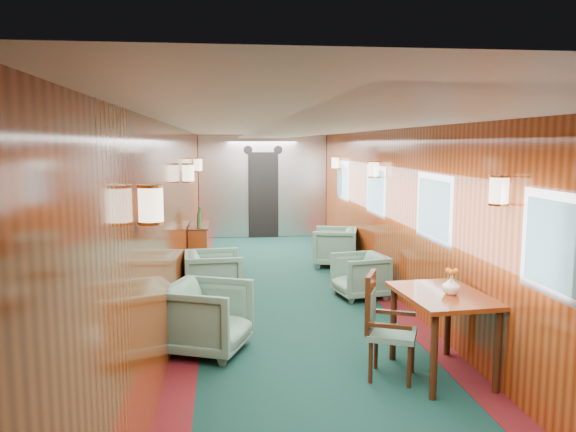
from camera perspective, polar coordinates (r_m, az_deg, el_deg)
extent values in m
plane|color=#0C2D25|center=(7.60, 0.71, -9.42)|extent=(12.00, 12.00, 0.00)
cube|color=white|center=(7.27, 0.74, 8.59)|extent=(3.00, 12.00, 0.10)
cube|color=white|center=(7.27, 0.74, 8.67)|extent=(1.20, 12.00, 0.06)
cube|color=maroon|center=(13.28, -2.57, 3.06)|extent=(3.00, 0.10, 2.40)
cube|color=maroon|center=(7.30, -11.03, -0.59)|extent=(0.10, 12.00, 2.40)
cube|color=maroon|center=(7.68, 11.91, -0.24)|extent=(0.10, 12.00, 2.40)
cube|color=#450D11|center=(7.55, -9.65, -9.61)|extent=(0.30, 12.00, 0.01)
cube|color=#450D11|center=(7.88, 10.62, -8.92)|extent=(0.30, 12.00, 0.01)
cube|color=silver|center=(13.20, -2.55, 3.04)|extent=(2.98, 0.12, 2.38)
cube|color=black|center=(13.14, -2.52, 2.14)|extent=(0.70, 0.06, 2.00)
cylinder|color=black|center=(13.08, -4.09, 6.71)|extent=(0.20, 0.04, 0.20)
cylinder|color=black|center=(13.13, -1.01, 6.73)|extent=(0.20, 0.04, 0.20)
cube|color=silver|center=(4.49, 26.12, -2.92)|extent=(0.02, 1.10, 0.80)
cube|color=#466869|center=(4.49, 26.03, -2.93)|extent=(0.01, 0.96, 0.66)
cube|color=silver|center=(6.71, 14.58, 0.76)|extent=(0.02, 1.10, 0.80)
cube|color=#466869|center=(6.71, 14.51, 0.76)|extent=(0.01, 0.96, 0.66)
cube|color=silver|center=(9.07, 8.89, 2.57)|extent=(0.02, 1.10, 0.80)
cube|color=#466869|center=(9.07, 8.84, 2.57)|extent=(0.01, 0.96, 0.66)
cube|color=silver|center=(11.50, 5.57, 3.62)|extent=(0.02, 1.10, 0.80)
cube|color=#466869|center=(11.49, 5.53, 3.62)|extent=(0.01, 0.96, 0.66)
cylinder|color=beige|center=(3.76, -13.77, 1.15)|extent=(0.16, 0.16, 0.24)
cylinder|color=#AF7C31|center=(3.78, -13.71, -0.66)|extent=(0.17, 0.17, 0.02)
cylinder|color=beige|center=(5.09, 20.64, 2.46)|extent=(0.16, 0.16, 0.24)
cylinder|color=#AF7C31|center=(5.10, 20.58, 1.12)|extent=(0.17, 0.17, 0.02)
cylinder|color=beige|center=(7.74, -10.11, 4.33)|extent=(0.16, 0.16, 0.24)
cylinder|color=#AF7C31|center=(7.74, -10.09, 3.44)|extent=(0.17, 0.17, 0.02)
cylinder|color=beige|center=(8.83, 8.72, 4.72)|extent=(0.16, 0.16, 0.24)
cylinder|color=#AF7C31|center=(8.84, 8.70, 3.95)|extent=(0.17, 0.17, 0.02)
cylinder|color=beige|center=(10.73, -9.15, 5.16)|extent=(0.16, 0.16, 0.24)
cylinder|color=#AF7C31|center=(10.74, -9.14, 4.52)|extent=(0.17, 0.17, 0.02)
cylinder|color=beige|center=(11.75, 4.85, 5.41)|extent=(0.16, 0.16, 0.24)
cylinder|color=#AF7C31|center=(11.76, 4.85, 4.83)|extent=(0.17, 0.17, 0.02)
cube|color=maroon|center=(5.50, 15.48, -7.77)|extent=(0.83, 1.13, 0.04)
cylinder|color=#381C0C|center=(5.11, 14.60, -13.69)|extent=(0.06, 0.06, 0.76)
cylinder|color=#381C0C|center=(5.38, 20.51, -12.81)|extent=(0.06, 0.06, 0.76)
cylinder|color=#381C0C|center=(5.90, 10.65, -10.67)|extent=(0.06, 0.06, 0.76)
cylinder|color=#381C0C|center=(6.14, 15.94, -10.11)|extent=(0.06, 0.06, 0.76)
cube|color=#214D41|center=(5.45, 10.57, -11.73)|extent=(0.56, 0.56, 0.06)
cube|color=#381C0C|center=(5.38, 8.38, -8.62)|extent=(0.20, 0.37, 0.55)
cube|color=#214D41|center=(5.40, 8.61, -9.20)|extent=(0.13, 0.28, 0.33)
cube|color=#381C0C|center=(5.20, 10.35, -10.94)|extent=(0.37, 0.20, 0.04)
cube|color=#381C0C|center=(5.60, 10.85, -9.61)|extent=(0.37, 0.20, 0.04)
cylinder|color=#381C0C|center=(5.38, 8.39, -14.48)|extent=(0.04, 0.04, 0.40)
cylinder|color=#381C0C|center=(5.35, 12.23, -14.72)|extent=(0.04, 0.04, 0.40)
cylinder|color=#381C0C|center=(5.71, 8.92, -13.20)|extent=(0.04, 0.04, 0.40)
cylinder|color=#381C0C|center=(5.67, 12.52, -13.41)|extent=(0.04, 0.04, 0.40)
cube|color=maroon|center=(9.33, -9.02, -3.59)|extent=(0.29, 0.97, 0.87)
cube|color=#381C0C|center=(9.26, -9.02, -0.94)|extent=(0.31, 0.99, 0.02)
cylinder|color=#295330|center=(9.00, -9.03, -0.41)|extent=(0.07, 0.07, 0.22)
cylinder|color=#295330|center=(9.34, -8.95, 0.05)|extent=(0.06, 0.06, 0.28)
cylinder|color=#AF7C31|center=(9.53, -8.90, -0.10)|extent=(0.08, 0.08, 0.18)
imported|color=white|center=(5.46, 16.25, -6.76)|extent=(0.19, 0.19, 0.17)
imported|color=#214D41|center=(6.06, -8.22, -10.19)|extent=(1.06, 1.04, 0.75)
imported|color=#214D41|center=(7.92, -7.54, -6.12)|extent=(0.84, 0.82, 0.72)
imported|color=#214D41|center=(8.14, 7.33, -6.03)|extent=(0.80, 0.79, 0.63)
imported|color=#214D41|center=(10.16, 4.77, -3.13)|extent=(0.93, 0.92, 0.70)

